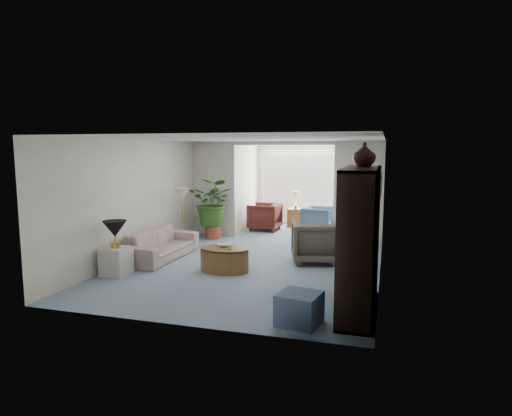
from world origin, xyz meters
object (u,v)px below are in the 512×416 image
(coffee_bowl, at_px, (224,245))
(plant_pot, at_px, (213,232))
(table_lamp, at_px, (115,229))
(sunroom_table, at_px, (296,218))
(coffee_table, at_px, (224,260))
(side_table_dark, at_px, (351,246))
(sunroom_chair_maroon, at_px, (265,217))
(wingback_chair, at_px, (315,242))
(ottoman, at_px, (299,309))
(end_table, at_px, (116,261))
(sofa, at_px, (161,244))
(framed_picture, at_px, (381,184))
(entertainment_cabinet, at_px, (360,240))
(cabinet_urn, at_px, (364,154))
(floor_lamp, at_px, (182,194))
(coffee_cup, at_px, (230,247))
(sunroom_chair_blue, at_px, (317,220))

(coffee_bowl, distance_m, plant_pot, 3.12)
(table_lamp, relative_size, sunroom_table, 0.80)
(coffee_table, height_order, coffee_bowl, coffee_bowl)
(side_table_dark, relative_size, sunroom_chair_maroon, 0.73)
(wingback_chair, relative_size, ottoman, 1.78)
(sunroom_table, bearing_deg, end_table, -110.15)
(sunroom_table, bearing_deg, table_lamp, -110.15)
(end_table, xyz_separation_m, ottoman, (3.69, -1.36, -0.04))
(wingback_chair, xyz_separation_m, sunroom_table, (-1.20, 3.97, -0.15))
(sofa, height_order, plant_pot, sofa)
(framed_picture, distance_m, entertainment_cabinet, 1.81)
(end_table, bearing_deg, coffee_table, 22.78)
(sunroom_table, bearing_deg, wingback_chair, -73.25)
(coffee_bowl, bearing_deg, cabinet_urn, -20.75)
(sofa, bearing_deg, coffee_bowl, -106.12)
(framed_picture, bearing_deg, floor_lamp, 161.48)
(table_lamp, height_order, entertainment_cabinet, entertainment_cabinet)
(floor_lamp, distance_m, cabinet_urn, 5.16)
(coffee_table, xyz_separation_m, sunroom_chair_maroon, (-0.41, 4.40, 0.16))
(table_lamp, bearing_deg, cabinet_urn, -1.56)
(end_table, bearing_deg, coffee_cup, 18.68)
(table_lamp, bearing_deg, ottoman, -20.24)
(plant_pot, bearing_deg, wingback_chair, -30.58)
(end_table, relative_size, cabinet_urn, 1.44)
(framed_picture, relative_size, table_lamp, 1.14)
(plant_pot, height_order, sunroom_chair_blue, sunroom_chair_blue)
(side_table_dark, bearing_deg, end_table, -151.08)
(end_table, relative_size, sunroom_table, 0.92)
(table_lamp, height_order, coffee_cup, table_lamp)
(floor_lamp, xyz_separation_m, coffee_table, (1.72, -1.79, -1.02))
(table_lamp, height_order, sunroom_chair_blue, table_lamp)
(coffee_cup, relative_size, plant_pot, 0.23)
(floor_lamp, xyz_separation_m, entertainment_cabinet, (4.29, -3.18, -0.22))
(table_lamp, height_order, coffee_table, table_lamp)
(coffee_table, bearing_deg, wingback_chair, 37.53)
(end_table, distance_m, ottoman, 3.93)
(ottoman, height_order, sunroom_chair_blue, sunroom_chair_blue)
(sofa, height_order, table_lamp, table_lamp)
(wingback_chair, bearing_deg, sunroom_chair_maroon, -74.54)
(coffee_bowl, distance_m, sunroom_chair_blue, 4.45)
(coffee_cup, bearing_deg, sunroom_chair_blue, 78.26)
(coffee_cup, bearing_deg, sunroom_chair_maroon, 97.16)
(end_table, bearing_deg, sunroom_table, 69.85)
(entertainment_cabinet, bearing_deg, sunroom_chair_blue, 104.36)
(coffee_bowl, bearing_deg, ottoman, -49.55)
(table_lamp, xyz_separation_m, coffee_table, (1.84, 0.77, -0.63))
(coffee_cup, height_order, sunroom_chair_maroon, sunroom_chair_maroon)
(sofa, bearing_deg, cabinet_urn, -108.63)
(floor_lamp, distance_m, wingback_chair, 3.41)
(sunroom_table, bearing_deg, sunroom_chair_blue, -45.00)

